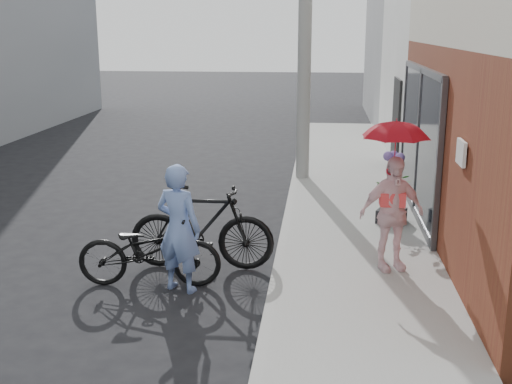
% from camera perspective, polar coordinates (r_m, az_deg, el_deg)
% --- Properties ---
extents(ground, '(80.00, 80.00, 0.00)m').
position_cam_1_polar(ground, '(8.37, -4.90, -8.65)').
color(ground, black).
rests_on(ground, ground).
extents(sidewalk, '(2.20, 24.00, 0.12)m').
position_cam_1_polar(sidewalk, '(10.10, 9.07, -4.28)').
color(sidewalk, '#999993').
rests_on(sidewalk, ground).
extents(curb, '(0.12, 24.00, 0.12)m').
position_cam_1_polar(curb, '(10.09, 2.46, -4.11)').
color(curb, '#9E9E99').
rests_on(curb, ground).
extents(east_building_far, '(8.00, 8.00, 7.00)m').
position_cam_1_polar(east_building_far, '(24.23, 20.15, 14.21)').
color(east_building_far, gray).
rests_on(east_building_far, ground).
extents(utility_pole, '(0.28, 0.28, 7.00)m').
position_cam_1_polar(utility_pole, '(13.55, 4.40, 15.41)').
color(utility_pole, '#9E9E99').
rests_on(utility_pole, ground).
extents(officer, '(0.70, 0.57, 1.66)m').
position_cam_1_polar(officer, '(8.11, -6.88, -3.22)').
color(officer, '#738FCD').
rests_on(officer, ground).
extents(bike_left, '(1.90, 0.78, 0.97)m').
position_cam_1_polar(bike_left, '(8.41, -9.46, -5.11)').
color(bike_left, black).
rests_on(bike_left, ground).
extents(bike_right, '(2.01, 0.59, 1.20)m').
position_cam_1_polar(bike_right, '(8.88, -4.84, -3.11)').
color(bike_right, black).
rests_on(bike_right, ground).
extents(kimono_woman, '(0.98, 0.66, 1.54)m').
position_cam_1_polar(kimono_woman, '(8.64, 11.96, -1.89)').
color(kimono_woman, '#FFD5DA').
rests_on(kimono_woman, sidewalk).
extents(parasol, '(0.84, 0.84, 0.74)m').
position_cam_1_polar(parasol, '(8.40, 12.36, 5.59)').
color(parasol, red).
rests_on(parasol, kimono_woman).
extents(planter, '(0.55, 0.55, 0.22)m').
position_cam_1_polar(planter, '(10.90, 11.94, -2.06)').
color(planter, black).
rests_on(planter, sidewalk).
extents(potted_plant, '(0.57, 0.49, 0.63)m').
position_cam_1_polar(potted_plant, '(10.78, 12.06, 0.11)').
color(potted_plant, '#366829').
rests_on(potted_plant, planter).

